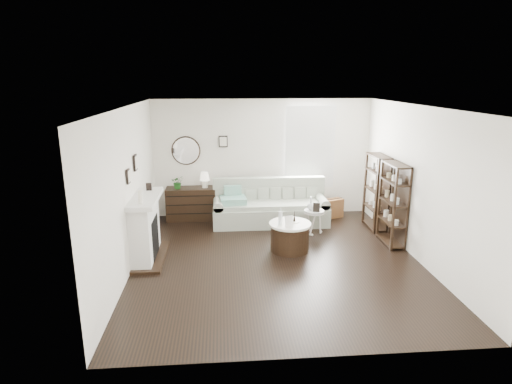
{
  "coord_description": "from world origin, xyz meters",
  "views": [
    {
      "loc": [
        -0.94,
        -6.99,
        3.15
      ],
      "look_at": [
        -0.31,
        0.8,
        1.06
      ],
      "focal_mm": 30.0,
      "sensor_mm": 36.0,
      "label": 1
    }
  ],
  "objects": [
    {
      "name": "eiffel_drum",
      "position": [
        0.39,
        0.5,
        0.64
      ],
      "size": [
        0.13,
        0.13,
        0.19
      ],
      "primitive_type": null,
      "rotation": [
        0.0,
        0.0,
        0.24
      ],
      "color": "black",
      "rests_on": "drum_table"
    },
    {
      "name": "suitcase",
      "position": [
        1.52,
        2.29,
        0.22
      ],
      "size": [
        0.69,
        0.45,
        0.44
      ],
      "primitive_type": "cube",
      "rotation": [
        0.0,
        0.0,
        0.38
      ],
      "color": "brown",
      "rests_on": "ground"
    },
    {
      "name": "sofa",
      "position": [
        0.11,
        2.08,
        0.32
      ],
      "size": [
        2.53,
        0.87,
        0.98
      ],
      "color": "#A4AC99",
      "rests_on": "ground"
    },
    {
      "name": "shelf_unit_near",
      "position": [
        2.33,
        0.65,
        0.8
      ],
      "size": [
        0.3,
        0.8,
        1.6
      ],
      "color": "black",
      "rests_on": "ground"
    },
    {
      "name": "quilt",
      "position": [
        -0.72,
        1.95,
        0.58
      ],
      "size": [
        0.59,
        0.5,
        0.14
      ],
      "primitive_type": "cube",
      "rotation": [
        0.0,
        0.0,
        0.09
      ],
      "color": "#299772",
      "rests_on": "sofa"
    },
    {
      "name": "pedestal_table",
      "position": [
        0.94,
        1.3,
        0.47
      ],
      "size": [
        0.42,
        0.42,
        0.51
      ],
      "rotation": [
        0.0,
        0.0,
        -0.39
      ],
      "color": "white",
      "rests_on": "ground"
    },
    {
      "name": "drum_table",
      "position": [
        0.3,
        0.45,
        0.28
      ],
      "size": [
        0.78,
        0.78,
        0.54
      ],
      "rotation": [
        0.0,
        0.0,
        -0.4
      ],
      "color": "black",
      "rests_on": "ground"
    },
    {
      "name": "shelf_unit_far",
      "position": [
        2.33,
        1.55,
        0.8
      ],
      "size": [
        0.3,
        0.8,
        1.6
      ],
      "color": "black",
      "rests_on": "ground"
    },
    {
      "name": "card_frame_drum",
      "position": [
        0.25,
        0.25,
        0.64
      ],
      "size": [
        0.16,
        0.09,
        0.2
      ],
      "primitive_type": "cube",
      "rotation": [
        -0.21,
        0.0,
        0.2
      ],
      "color": "white",
      "rests_on": "drum_table"
    },
    {
      "name": "potted_plant",
      "position": [
        -1.94,
        2.42,
        0.89
      ],
      "size": [
        0.29,
        0.26,
        0.3
      ],
      "primitive_type": "imported",
      "rotation": [
        0.0,
        0.0,
        0.11
      ],
      "color": "#195217",
      "rests_on": "dresser"
    },
    {
      "name": "fireplace",
      "position": [
        -2.32,
        0.3,
        0.54
      ],
      "size": [
        0.5,
        1.4,
        1.84
      ],
      "color": "white",
      "rests_on": "ground"
    },
    {
      "name": "room",
      "position": [
        0.73,
        2.7,
        1.6
      ],
      "size": [
        5.5,
        5.5,
        5.5
      ],
      "color": "black",
      "rests_on": "ground"
    },
    {
      "name": "card_frame_ped",
      "position": [
        0.96,
        1.19,
        0.6
      ],
      "size": [
        0.15,
        0.09,
        0.18
      ],
      "primitive_type": "cube",
      "rotation": [
        -0.21,
        0.0,
        -0.28
      ],
      "color": "black",
      "rests_on": "pedestal_table"
    },
    {
      "name": "flask_ped",
      "position": [
        0.87,
        1.32,
        0.65
      ],
      "size": [
        0.15,
        0.15,
        0.29
      ],
      "primitive_type": null,
      "color": "silver",
      "rests_on": "pedestal_table"
    },
    {
      "name": "table_lamp",
      "position": [
        -1.34,
        2.47,
        0.92
      ],
      "size": [
        0.25,
        0.25,
        0.36
      ],
      "primitive_type": null,
      "rotation": [
        0.0,
        0.0,
        -0.12
      ],
      "color": "beige",
      "rests_on": "dresser"
    },
    {
      "name": "bottle_drum",
      "position": [
        0.1,
        0.36,
        0.7
      ],
      "size": [
        0.07,
        0.07,
        0.32
      ],
      "primitive_type": "cylinder",
      "color": "silver",
      "rests_on": "drum_table"
    },
    {
      "name": "dresser",
      "position": [
        -1.66,
        2.47,
        0.37
      ],
      "size": [
        1.11,
        0.48,
        0.74
      ],
      "color": "black",
      "rests_on": "ground"
    },
    {
      "name": "eiffel_ped",
      "position": [
        1.02,
        1.33,
        0.6
      ],
      "size": [
        0.13,
        0.13,
        0.18
      ],
      "primitive_type": null,
      "rotation": [
        0.0,
        0.0,
        0.28
      ],
      "color": "black",
      "rests_on": "pedestal_table"
    }
  ]
}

